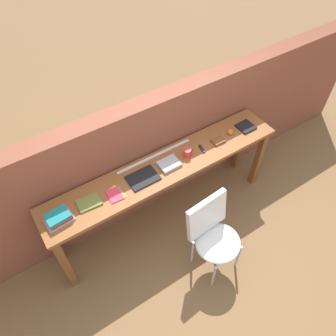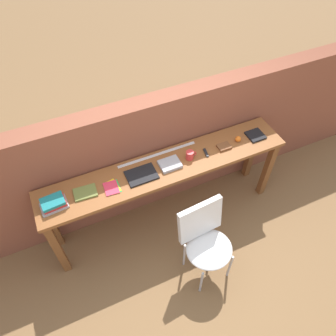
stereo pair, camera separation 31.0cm
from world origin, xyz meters
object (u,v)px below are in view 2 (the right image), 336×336
(mug, at_px, (190,155))
(leather_journal_brown, at_px, (224,147))
(book_stack_leftmost, at_px, (54,203))
(book_open_centre, at_px, (141,175))
(multitool_folded, at_px, (206,153))
(magazine_cycling, at_px, (85,192))
(book_repair_rightmost, at_px, (255,135))
(chair_white_moulded, at_px, (206,239))
(sports_ball_small, at_px, (238,139))
(pamphlet_pile_colourful, at_px, (112,187))

(mug, xyz_separation_m, leather_journal_brown, (0.38, -0.01, -0.03))
(book_stack_leftmost, relative_size, book_open_centre, 0.84)
(book_open_centre, xyz_separation_m, multitool_folded, (0.69, 0.00, -0.00))
(magazine_cycling, bearing_deg, book_repair_rightmost, 3.77)
(book_stack_leftmost, xyz_separation_m, leather_journal_brown, (1.70, 0.01, -0.03))
(magazine_cycling, relative_size, book_repair_rightmost, 1.19)
(book_open_centre, bearing_deg, book_repair_rightmost, 0.21)
(mug, bearing_deg, book_stack_leftmost, -179.29)
(chair_white_moulded, distance_m, sports_ball_small, 1.07)
(book_stack_leftmost, relative_size, sports_ball_small, 3.98)
(multitool_folded, bearing_deg, mug, 177.64)
(mug, height_order, multitool_folded, mug)
(chair_white_moulded, bearing_deg, book_stack_leftmost, 149.99)
(magazine_cycling, distance_m, book_open_centre, 0.53)
(magazine_cycling, xyz_separation_m, leather_journal_brown, (1.43, -0.02, 0.00))
(mug, distance_m, multitool_folded, 0.18)
(magazine_cycling, relative_size, sports_ball_small, 3.40)
(magazine_cycling, relative_size, pamphlet_pile_colourful, 1.13)
(sports_ball_small, bearing_deg, chair_white_moulded, -135.84)
(mug, bearing_deg, leather_journal_brown, -1.56)
(magazine_cycling, height_order, pamphlet_pile_colourful, magazine_cycling)
(pamphlet_pile_colourful, height_order, sports_ball_small, sports_ball_small)
(mug, relative_size, book_repair_rightmost, 0.64)
(pamphlet_pile_colourful, relative_size, multitool_folded, 1.64)
(book_open_centre, bearing_deg, pamphlet_pile_colourful, -175.59)
(chair_white_moulded, xyz_separation_m, multitool_folded, (0.34, 0.68, 0.36))
(chair_white_moulded, height_order, pamphlet_pile_colourful, chair_white_moulded)
(book_stack_leftmost, relative_size, book_repair_rightmost, 1.39)
(multitool_folded, bearing_deg, magazine_cycling, 179.33)
(magazine_cycling, bearing_deg, multitool_folded, 3.37)
(chair_white_moulded, xyz_separation_m, sports_ball_small, (0.72, 0.70, 0.38))
(chair_white_moulded, height_order, sports_ball_small, sports_ball_small)
(book_stack_leftmost, xyz_separation_m, magazine_cycling, (0.28, 0.02, -0.03))
(multitool_folded, bearing_deg, sports_ball_small, 2.61)
(book_repair_rightmost, bearing_deg, chair_white_moulded, -143.79)
(chair_white_moulded, distance_m, leather_journal_brown, 0.94)
(mug, height_order, sports_ball_small, mug)
(multitool_folded, bearing_deg, book_stack_leftmost, -179.65)
(magazine_cycling, height_order, mug, mug)
(book_open_centre, height_order, multitool_folded, book_open_centre)
(book_stack_leftmost, bearing_deg, sports_ball_small, 0.81)
(magazine_cycling, xyz_separation_m, sports_ball_small, (1.60, 0.00, 0.02))
(pamphlet_pile_colourful, height_order, book_repair_rightmost, book_repair_rightmost)
(book_open_centre, relative_size, leather_journal_brown, 2.19)
(leather_journal_brown, bearing_deg, sports_ball_small, 7.73)
(mug, bearing_deg, pamphlet_pile_colourful, -177.64)
(mug, relative_size, sports_ball_small, 1.83)
(book_stack_leftmost, xyz_separation_m, book_repair_rightmost, (2.09, 0.01, -0.03))
(magazine_cycling, height_order, book_repair_rightmost, book_repair_rightmost)
(book_open_centre, distance_m, sports_ball_small, 1.07)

